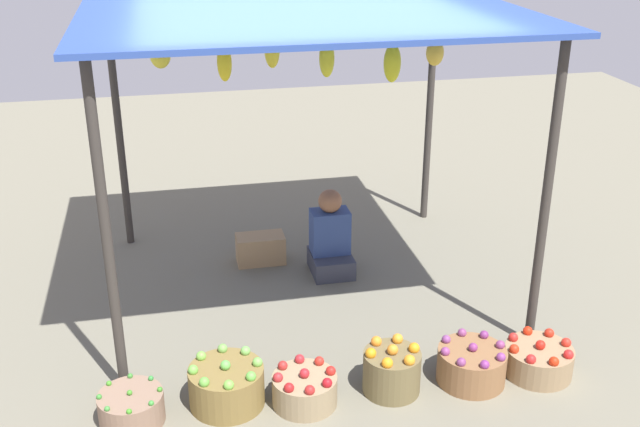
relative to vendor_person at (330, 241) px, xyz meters
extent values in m
plane|color=#6F6B59|center=(-0.28, -0.23, -0.30)|extent=(14.00, 14.00, 0.00)
cylinder|color=#38332D|center=(-1.78, -1.46, 0.86)|extent=(0.07, 0.07, 2.33)
cylinder|color=#38332D|center=(1.23, -1.46, 0.86)|extent=(0.07, 0.07, 2.33)
cylinder|color=#38332D|center=(-1.78, 0.99, 0.86)|extent=(0.07, 0.07, 2.33)
cylinder|color=#38332D|center=(1.23, 0.99, 0.86)|extent=(0.07, 0.07, 2.33)
cube|color=#2E4B9B|center=(-0.28, -0.23, 2.05)|extent=(3.32, 2.75, 0.04)
ellipsoid|color=yellow|center=(-1.36, 0.22, 1.68)|extent=(0.17, 0.17, 0.22)
ellipsoid|color=yellow|center=(-0.88, -0.19, 1.68)|extent=(0.11, 0.11, 0.29)
ellipsoid|color=yellow|center=(-0.45, 0.23, 1.68)|extent=(0.13, 0.13, 0.30)
ellipsoid|color=yellow|center=(-0.08, -0.19, 1.68)|extent=(0.12, 0.12, 0.30)
ellipsoid|color=yellow|center=(0.37, -0.47, 1.68)|extent=(0.13, 0.13, 0.30)
ellipsoid|color=yellow|center=(0.82, -0.17, 1.68)|extent=(0.14, 0.14, 0.21)
cube|color=#363947|center=(0.00, -0.03, -0.21)|extent=(0.36, 0.44, 0.18)
cube|color=navy|center=(0.00, 0.02, 0.08)|extent=(0.34, 0.22, 0.40)
sphere|color=#8F5D3E|center=(0.00, 0.02, 0.38)|extent=(0.21, 0.21, 0.21)
cylinder|color=#8A6B56|center=(-1.73, -1.80, -0.19)|extent=(0.42, 0.42, 0.21)
sphere|color=#3F8826|center=(-1.73, -1.80, -0.07)|extent=(0.04, 0.04, 0.04)
sphere|color=#3C8326|center=(-1.54, -1.80, -0.08)|extent=(0.04, 0.04, 0.04)
sphere|color=#348737|center=(-1.59, -1.67, -0.08)|extent=(0.04, 0.04, 0.04)
sphere|color=#3B7F2F|center=(-1.73, -1.61, -0.08)|extent=(0.04, 0.04, 0.04)
sphere|color=#408C24|center=(-1.86, -1.67, -0.08)|extent=(0.04, 0.04, 0.04)
sphere|color=#38832F|center=(-1.92, -1.80, -0.08)|extent=(0.04, 0.04, 0.04)
sphere|color=#408737|center=(-1.86, -1.94, -0.08)|extent=(0.04, 0.04, 0.04)
sphere|color=#3F9024|center=(-1.73, -1.99, -0.08)|extent=(0.04, 0.04, 0.04)
sphere|color=#3B8D34|center=(-1.59, -1.94, -0.08)|extent=(0.04, 0.04, 0.04)
cylinder|color=olive|center=(-1.10, -1.74, -0.16)|extent=(0.51, 0.51, 0.28)
sphere|color=#61B74A|center=(-1.10, -1.74, 0.00)|extent=(0.07, 0.07, 0.07)
sphere|color=#70B44A|center=(-0.89, -1.74, 0.00)|extent=(0.07, 0.07, 0.07)
sphere|color=#70B550|center=(-0.95, -1.59, 0.00)|extent=(0.07, 0.07, 0.07)
sphere|color=#6EA949|center=(-1.10, -1.53, 0.00)|extent=(0.07, 0.07, 0.07)
sphere|color=#74B844|center=(-1.25, -1.59, 0.00)|extent=(0.07, 0.07, 0.07)
sphere|color=#69B441|center=(-1.31, -1.74, 0.00)|extent=(0.07, 0.07, 0.07)
sphere|color=#62AB3E|center=(-1.25, -1.89, 0.00)|extent=(0.07, 0.07, 0.07)
sphere|color=#71BB42|center=(-1.10, -1.95, 0.00)|extent=(0.07, 0.07, 0.07)
sphere|color=#62B742|center=(-0.95, -1.89, 0.00)|extent=(0.07, 0.07, 0.07)
cylinder|color=#96815E|center=(-0.59, -1.85, -0.19)|extent=(0.44, 0.44, 0.21)
sphere|color=#B52228|center=(-0.59, -1.85, -0.06)|extent=(0.07, 0.07, 0.07)
sphere|color=red|center=(-0.41, -1.85, -0.07)|extent=(0.07, 0.07, 0.07)
sphere|color=red|center=(-0.46, -1.72, -0.07)|extent=(0.07, 0.07, 0.07)
sphere|color=#B22429|center=(-0.59, -1.67, -0.07)|extent=(0.07, 0.07, 0.07)
sphere|color=#AB2825|center=(-0.72, -1.72, -0.07)|extent=(0.07, 0.07, 0.07)
sphere|color=#AD282B|center=(-0.77, -1.85, -0.07)|extent=(0.07, 0.07, 0.07)
sphere|color=#AC1C1D|center=(-0.72, -1.97, -0.07)|extent=(0.07, 0.07, 0.07)
sphere|color=#B02221|center=(-0.59, -2.03, -0.07)|extent=(0.07, 0.07, 0.07)
sphere|color=#AB151C|center=(-0.46, -1.97, -0.07)|extent=(0.07, 0.07, 0.07)
cylinder|color=brown|center=(0.02, -1.83, -0.15)|extent=(0.40, 0.40, 0.30)
sphere|color=orange|center=(0.02, -1.83, 0.03)|extent=(0.08, 0.08, 0.08)
sphere|color=orange|center=(0.18, -1.83, 0.02)|extent=(0.08, 0.08, 0.08)
sphere|color=orange|center=(0.10, -1.70, 0.02)|extent=(0.08, 0.08, 0.08)
sphere|color=orange|center=(-0.05, -1.70, 0.02)|extent=(0.08, 0.08, 0.08)
sphere|color=orange|center=(-0.13, -1.83, 0.02)|extent=(0.08, 0.08, 0.08)
sphere|color=orange|center=(-0.05, -1.96, 0.02)|extent=(0.08, 0.08, 0.08)
sphere|color=orange|center=(0.10, -1.96, 0.02)|extent=(0.08, 0.08, 0.08)
cylinder|color=brown|center=(0.60, -1.84, -0.17)|extent=(0.48, 0.48, 0.25)
sphere|color=#81316E|center=(0.60, -1.84, -0.02)|extent=(0.06, 0.06, 0.06)
sphere|color=#82386B|center=(0.81, -1.84, -0.03)|extent=(0.06, 0.06, 0.06)
sphere|color=#772F6E|center=(0.75, -1.69, -0.03)|extent=(0.06, 0.06, 0.06)
sphere|color=#813B6E|center=(0.60, -1.64, -0.03)|extent=(0.06, 0.06, 0.06)
sphere|color=#7E3C7A|center=(0.46, -1.69, -0.03)|extent=(0.06, 0.06, 0.06)
sphere|color=#863A74|center=(0.40, -1.84, -0.03)|extent=(0.06, 0.06, 0.06)
sphere|color=#7D396E|center=(0.46, -1.98, -0.03)|extent=(0.06, 0.06, 0.06)
sphere|color=#7F3078|center=(0.60, -2.04, -0.03)|extent=(0.06, 0.06, 0.06)
sphere|color=#7F3678|center=(0.75, -1.98, -0.03)|extent=(0.06, 0.06, 0.06)
cylinder|color=#937855|center=(1.11, -1.85, -0.20)|extent=(0.48, 0.48, 0.21)
sphere|color=red|center=(1.11, -1.85, -0.06)|extent=(0.07, 0.07, 0.07)
sphere|color=red|center=(1.31, -1.85, -0.07)|extent=(0.07, 0.07, 0.07)
sphere|color=red|center=(1.25, -1.71, -0.07)|extent=(0.07, 0.07, 0.07)
sphere|color=red|center=(1.11, -1.65, -0.07)|extent=(0.07, 0.07, 0.07)
sphere|color=red|center=(0.97, -1.71, -0.07)|extent=(0.07, 0.07, 0.07)
sphere|color=red|center=(0.91, -1.85, -0.07)|extent=(0.07, 0.07, 0.07)
sphere|color=red|center=(0.97, -1.99, -0.07)|extent=(0.07, 0.07, 0.07)
sphere|color=red|center=(1.11, -2.05, -0.07)|extent=(0.07, 0.07, 0.07)
sphere|color=red|center=(1.25, -1.99, -0.07)|extent=(0.07, 0.07, 0.07)
cube|color=#A38259|center=(-0.59, 0.30, -0.17)|extent=(0.44, 0.25, 0.27)
camera|label=1|loc=(-1.37, -6.02, 2.93)|focal=42.92mm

